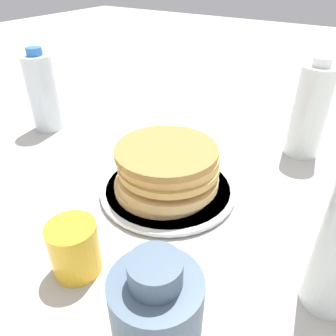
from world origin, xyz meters
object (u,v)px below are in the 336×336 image
object	(u,v)px
pancake_stack	(167,168)
water_bottle_mid	(310,112)
plate	(168,189)
water_bottle_near	(43,93)
cream_jug	(156,310)
juice_glass	(74,248)

from	to	relation	value
pancake_stack	water_bottle_mid	size ratio (longest dim) A/B	0.93
plate	water_bottle_near	xyz separation A→B (m)	(0.41, -0.07, 0.09)
water_bottle_near	water_bottle_mid	xyz separation A→B (m)	(-0.59, -0.22, 0.01)
plate	pancake_stack	distance (m)	0.05
pancake_stack	cream_jug	world-z (taller)	cream_jug
pancake_stack	cream_jug	distance (m)	0.29
cream_jug	pancake_stack	bearing A→B (deg)	-59.20
pancake_stack	juice_glass	world-z (taller)	pancake_stack
juice_glass	water_bottle_mid	size ratio (longest dim) A/B	0.38
cream_jug	plate	bearing A→B (deg)	-59.52
cream_jug	water_bottle_mid	size ratio (longest dim) A/B	0.63
pancake_stack	juice_glass	xyz separation A→B (m)	(0.01, 0.22, -0.01)
juice_glass	water_bottle_mid	distance (m)	0.55
pancake_stack	water_bottle_near	distance (m)	0.42
water_bottle_near	water_bottle_mid	distance (m)	0.63
pancake_stack	water_bottle_mid	bearing A→B (deg)	-120.96
water_bottle_mid	water_bottle_near	bearing A→B (deg)	20.82
plate	cream_jug	world-z (taller)	cream_jug
pancake_stack	plate	bearing A→B (deg)	-107.32
juice_glass	water_bottle_near	world-z (taller)	water_bottle_near
pancake_stack	cream_jug	xyz separation A→B (m)	(-0.15, 0.25, 0.00)
cream_jug	water_bottle_mid	bearing A→B (deg)	-92.81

